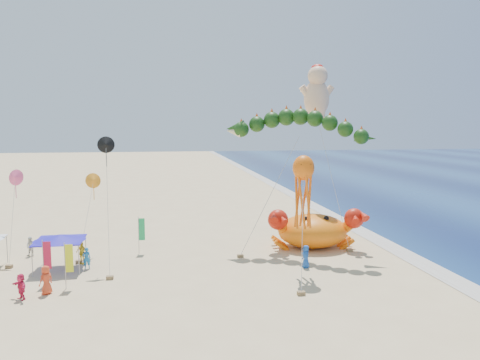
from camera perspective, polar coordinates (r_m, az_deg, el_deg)
name	(u,v)px	position (r m, az deg, el deg)	size (l,w,h in m)	color
ground	(269,264)	(37.55, 3.57, -10.20)	(320.00, 320.00, 0.00)	#D1B784
foam_strip	(410,257)	(41.84, 20.00, -8.81)	(320.00, 320.00, 0.00)	silver
crab_inflatable	(313,230)	(42.45, 8.91, -5.99)	(8.47, 5.71, 3.71)	orange
dragon_kite	(297,130)	(40.25, 7.00, 6.12)	(12.39, 6.91, 11.90)	#14370F
cherub_kite	(317,91)	(47.19, 9.37, 10.61)	(2.53, 8.45, 16.81)	#FBC599
octopus_kite	(303,186)	(34.10, 7.71, -0.78)	(2.39, 5.17, 8.76)	orange
canopy_blue	(60,238)	(38.12, -21.13, -6.58)	(3.82, 3.82, 2.71)	gray
feather_flags	(63,248)	(36.70, -20.77, -7.77)	(11.64, 8.11, 3.20)	gray
beachgoers	(93,265)	(35.93, -17.48, -9.84)	(22.51, 11.41, 1.89)	#D74422
small_kites	(72,178)	(39.80, -19.81, 0.25)	(8.80, 7.47, 10.10)	#FF548A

